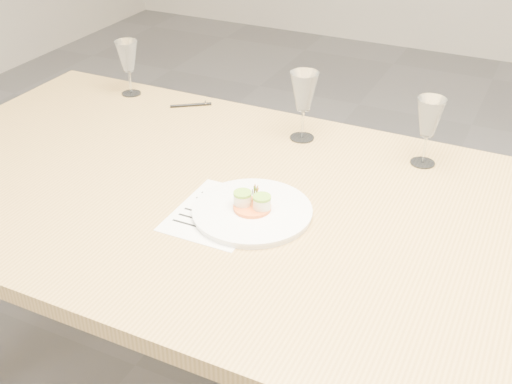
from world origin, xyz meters
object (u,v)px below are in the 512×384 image
at_px(dining_table, 346,249).
at_px(wine_glass_2, 429,119).
at_px(ballpoint_pen, 191,105).
at_px(wine_glass_0, 127,57).
at_px(dinner_plate, 252,210).
at_px(wine_glass_1, 304,93).
at_px(recipe_sheet, 218,213).

bearing_deg(dining_table, wine_glass_2, 76.95).
distance_m(ballpoint_pen, wine_glass_0, 0.26).
height_order(ballpoint_pen, wine_glass_2, wine_glass_2).
height_order(dining_table, dinner_plate, dinner_plate).
bearing_deg(wine_glass_0, dining_table, -25.13).
relative_size(dining_table, ballpoint_pen, 21.70).
xyz_separation_m(wine_glass_0, wine_glass_1, (0.62, -0.06, 0.01)).
height_order(recipe_sheet, wine_glass_1, wine_glass_1).
relative_size(recipe_sheet, wine_glass_1, 1.28).
height_order(dining_table, wine_glass_0, wine_glass_0).
relative_size(recipe_sheet, ballpoint_pen, 2.26).
height_order(recipe_sheet, wine_glass_2, wine_glass_2).
bearing_deg(dining_table, wine_glass_1, 125.95).
height_order(dinner_plate, wine_glass_0, wine_glass_0).
xyz_separation_m(dining_table, wine_glass_1, (-0.26, 0.36, 0.20)).
height_order(dinner_plate, wine_glass_2, wine_glass_2).
xyz_separation_m(dinner_plate, wine_glass_2, (0.30, 0.41, 0.12)).
distance_m(dinner_plate, recipe_sheet, 0.08).
bearing_deg(ballpoint_pen, wine_glass_2, -39.69).
bearing_deg(wine_glass_1, ballpoint_pen, 172.03).
height_order(ballpoint_pen, wine_glass_0, wine_glass_0).
relative_size(dining_table, wine_glass_2, 13.07).
height_order(ballpoint_pen, wine_glass_1, wine_glass_1).
distance_m(recipe_sheet, ballpoint_pen, 0.62).
relative_size(wine_glass_0, wine_glass_1, 0.90).
xyz_separation_m(dinner_plate, ballpoint_pen, (-0.44, 0.47, -0.01)).
distance_m(dining_table, dinner_plate, 0.23).
distance_m(dining_table, wine_glass_2, 0.42).
bearing_deg(wine_glass_1, wine_glass_2, 0.13).
height_order(wine_glass_0, wine_glass_1, wine_glass_1).
bearing_deg(wine_glass_2, dinner_plate, -125.51).
bearing_deg(dinner_plate, dining_table, 14.93).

